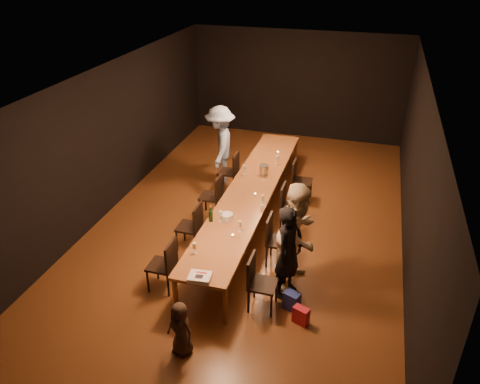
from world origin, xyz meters
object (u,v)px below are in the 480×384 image
(plate_stack, at_px, (227,217))
(ice_bucket, at_px, (264,170))
(chair_left_1, at_px, (189,226))
(chair_left_2, at_px, (211,196))
(champagne_bottle, at_px, (211,213))
(chair_right_2, at_px, (292,208))
(man_blue, at_px, (220,145))
(chair_right_0, at_px, (263,284))
(birthday_cake, at_px, (200,277))
(table, at_px, (250,191))
(chair_left_0, at_px, (161,265))
(woman_birthday, at_px, (289,253))
(chair_left_3, at_px, (228,171))
(child, at_px, (181,329))
(chair_right_3, at_px, (302,181))
(woman_tan, at_px, (298,235))
(chair_right_1, at_px, (279,241))

(plate_stack, bearing_deg, ice_bucket, 84.29)
(chair_left_1, xyz_separation_m, chair_left_2, (0.00, 1.20, 0.00))
(plate_stack, relative_size, champagne_bottle, 0.68)
(chair_right_2, bearing_deg, man_blue, -128.33)
(champagne_bottle, bearing_deg, chair_right_0, -41.23)
(birthday_cake, bearing_deg, table, 84.45)
(chair_left_2, bearing_deg, chair_right_0, -144.69)
(champagne_bottle, height_order, ice_bucket, champagne_bottle)
(chair_right_2, bearing_deg, table, -90.00)
(chair_left_0, height_order, ice_bucket, ice_bucket)
(chair_left_0, distance_m, champagne_bottle, 1.25)
(chair_right_2, distance_m, chair_left_1, 2.08)
(chair_left_1, relative_size, woman_birthday, 0.58)
(chair_right_2, distance_m, woman_birthday, 2.02)
(chair_right_2, xyz_separation_m, woman_birthday, (0.30, -1.96, 0.34))
(chair_left_3, height_order, child, chair_left_3)
(child, xyz_separation_m, champagne_bottle, (-0.34, 2.25, 0.48))
(table, height_order, chair_right_3, chair_right_3)
(child, bearing_deg, chair_left_1, 128.68)
(chair_left_2, xyz_separation_m, chair_left_3, (0.00, 1.20, 0.00))
(man_blue, bearing_deg, ice_bucket, 42.31)
(plate_stack, bearing_deg, chair_left_0, -122.35)
(chair_right_3, xyz_separation_m, woman_tan, (0.38, -2.79, 0.45))
(chair_left_0, relative_size, chair_left_2, 1.00)
(chair_left_0, bearing_deg, chair_right_3, -25.28)
(chair_right_2, xyz_separation_m, chair_left_3, (-1.70, 1.20, 0.00))
(plate_stack, bearing_deg, child, -87.99)
(chair_left_2, height_order, child, chair_left_2)
(chair_right_3, bearing_deg, chair_right_2, -0.00)
(table, distance_m, man_blue, 1.97)
(table, bearing_deg, woman_birthday, -59.65)
(chair_right_3, height_order, ice_bucket, ice_bucket)
(chair_right_0, bearing_deg, chair_left_3, -154.72)
(chair_right_2, xyz_separation_m, chair_right_3, (0.00, 1.20, 0.00))
(chair_left_2, height_order, birthday_cake, chair_left_2)
(woman_birthday, height_order, birthday_cake, woman_birthday)
(birthday_cake, distance_m, plate_stack, 1.68)
(man_blue, height_order, ice_bucket, man_blue)
(child, bearing_deg, man_blue, 121.87)
(table, distance_m, chair_left_0, 2.56)
(birthday_cake, height_order, ice_bucket, ice_bucket)
(champagne_bottle, bearing_deg, ice_bucket, 77.65)
(chair_right_3, distance_m, man_blue, 2.09)
(chair_right_1, relative_size, chair_left_3, 1.00)
(chair_left_2, bearing_deg, chair_left_0, -180.00)
(chair_right_0, distance_m, man_blue, 4.48)
(plate_stack, xyz_separation_m, ice_bucket, (0.20, 1.95, 0.04))
(plate_stack, bearing_deg, chair_left_2, 121.44)
(chair_right_0, distance_m, child, 1.48)
(chair_right_1, height_order, chair_left_2, same)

